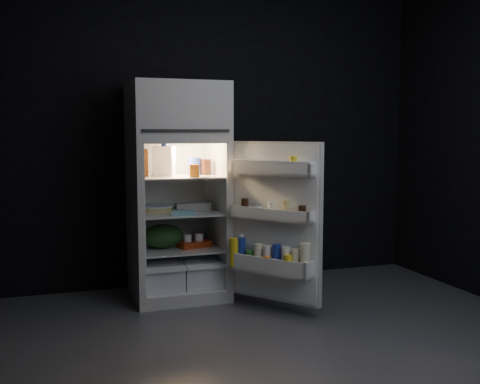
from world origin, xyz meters
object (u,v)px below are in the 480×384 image
object	(u,v)px
egg_carton	(193,207)
refrigerator	(177,183)
yogurt_tray	(194,244)
fridge_door	(274,225)
milk_jug	(164,161)

from	to	relation	value
egg_carton	refrigerator	bearing A→B (deg)	154.72
egg_carton	yogurt_tray	bearing A→B (deg)	-82.43
fridge_door	yogurt_tray	size ratio (longest dim) A/B	4.48
yogurt_tray	milk_jug	bearing A→B (deg)	153.68
milk_jug	egg_carton	world-z (taller)	milk_jug
milk_jug	refrigerator	bearing A→B (deg)	44.72
milk_jug	yogurt_tray	bearing A→B (deg)	12.62
milk_jug	yogurt_tray	distance (m)	0.74
fridge_door	milk_jug	world-z (taller)	fridge_door
fridge_door	yogurt_tray	world-z (taller)	fridge_door
fridge_door	refrigerator	bearing A→B (deg)	131.60
refrigerator	fridge_door	world-z (taller)	refrigerator
egg_carton	yogurt_tray	xyz separation A→B (m)	(0.00, -0.02, -0.31)
refrigerator	milk_jug	world-z (taller)	refrigerator
refrigerator	yogurt_tray	bearing A→B (deg)	-35.40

